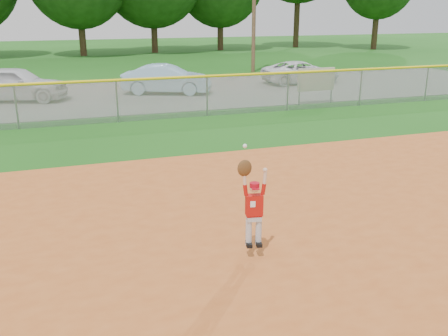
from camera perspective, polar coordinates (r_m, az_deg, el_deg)
The scene contains 8 objects.
ground at distance 9.00m, azimuth -3.82°, elevation -8.07°, with size 120.00×120.00×0.00m, color #174F12.
parking_strip at distance 24.24m, azimuth -13.77°, elevation 8.08°, with size 44.00×10.00×0.03m, color slate.
car_white_a at distance 23.72m, azimuth -22.78°, elevation 8.88°, with size 1.77×4.39×1.49m, color silver.
car_blue at distance 23.99m, azimuth -6.56°, elevation 10.05°, with size 1.43×4.10×1.35m, color #8EB8D4.
car_white_b at distance 27.58m, azimuth 8.81°, elevation 10.77°, with size 1.94×4.21×1.17m, color white.
sponsor_sign at distance 21.57m, azimuth 10.49°, elevation 9.81°, with size 1.72×0.07×1.53m.
outfield_fence at distance 18.21m, azimuth -12.14°, elevation 7.85°, with size 40.06×0.10×1.55m.
ballplayer at distance 7.94m, azimuth 3.30°, elevation -4.12°, with size 0.49×0.24×1.71m.
Camera 1 is at (-2.02, -7.84, 3.93)m, focal length 40.00 mm.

